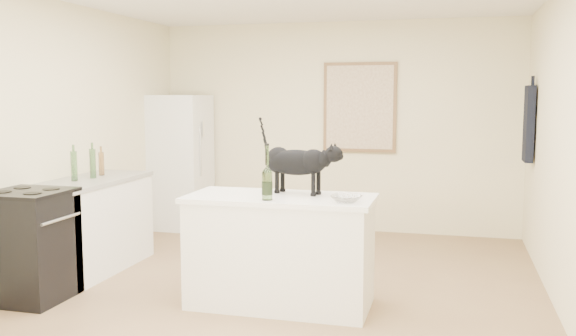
{
  "coord_description": "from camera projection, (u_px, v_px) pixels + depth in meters",
  "views": [
    {
      "loc": [
        1.42,
        -4.91,
        1.7
      ],
      "look_at": [
        0.15,
        -0.15,
        1.12
      ],
      "focal_mm": 38.68,
      "sensor_mm": 36.0,
      "label": 1
    }
  ],
  "objects": [
    {
      "name": "floor",
      "position": [
        276.0,
        296.0,
        5.28
      ],
      "size": [
        5.5,
        5.5,
        0.0
      ],
      "primitive_type": "plane",
      "color": "#8E714B",
      "rests_on": "ground"
    },
    {
      "name": "fridge_paper",
      "position": [
        204.0,
        129.0,
        7.77
      ],
      "size": [
        0.04,
        0.15,
        0.19
      ],
      "primitive_type": "cube",
      "rotation": [
        0.0,
        0.0,
        0.25
      ],
      "color": "white",
      "rests_on": "fridge"
    },
    {
      "name": "wall_front",
      "position": [
        85.0,
        196.0,
        2.48
      ],
      "size": [
        4.5,
        0.0,
        4.5
      ],
      "primitive_type": "plane",
      "rotation": [
        -1.57,
        0.0,
        0.0
      ],
      "color": "beige",
      "rests_on": "ground"
    },
    {
      "name": "hanging_garment",
      "position": [
        529.0,
        124.0,
        6.52
      ],
      "size": [
        0.08,
        0.34,
        0.8
      ],
      "primitive_type": "cube",
      "color": "black",
      "rests_on": "wall_right"
    },
    {
      "name": "counter_bottle_cluster",
      "position": [
        88.0,
        164.0,
        5.98
      ],
      "size": [
        0.12,
        0.49,
        0.29
      ],
      "color": "#1B5220",
      "rests_on": "left_countertop"
    },
    {
      "name": "wall_right",
      "position": [
        569.0,
        150.0,
        4.55
      ],
      "size": [
        0.0,
        5.5,
        5.5
      ],
      "primitive_type": "plane",
      "rotation": [
        1.57,
        0.0,
        -1.57
      ],
      "color": "beige",
      "rests_on": "ground"
    },
    {
      "name": "island_base",
      "position": [
        280.0,
        253.0,
        5.01
      ],
      "size": [
        1.44,
        0.67,
        0.86
      ],
      "primitive_type": "cube",
      "color": "white",
      "rests_on": "floor"
    },
    {
      "name": "left_cabinets",
      "position": [
        91.0,
        227.0,
        6.01
      ],
      "size": [
        0.6,
        1.4,
        0.86
      ],
      "primitive_type": "cube",
      "color": "white",
      "rests_on": "floor"
    },
    {
      "name": "fridge",
      "position": [
        180.0,
        162.0,
        7.93
      ],
      "size": [
        0.68,
        0.68,
        1.7
      ],
      "primitive_type": "cube",
      "color": "white",
      "rests_on": "floor"
    },
    {
      "name": "wall_left",
      "position": [
        40.0,
        139.0,
        5.7
      ],
      "size": [
        0.0,
        5.5,
        5.5
      ],
      "primitive_type": "plane",
      "rotation": [
        1.57,
        0.0,
        1.57
      ],
      "color": "beige",
      "rests_on": "ground"
    },
    {
      "name": "black_cat",
      "position": [
        296.0,
        166.0,
        5.03
      ],
      "size": [
        0.68,
        0.33,
        0.46
      ],
      "primitive_type": null,
      "rotation": [
        0.0,
        0.0,
        -0.22
      ],
      "color": "black",
      "rests_on": "island_top"
    },
    {
      "name": "wall_back",
      "position": [
        336.0,
        127.0,
        7.76
      ],
      "size": [
        4.5,
        0.0,
        4.5
      ],
      "primitive_type": "plane",
      "rotation": [
        1.57,
        0.0,
        0.0
      ],
      "color": "beige",
      "rests_on": "ground"
    },
    {
      "name": "artwork_canvas",
      "position": [
        359.0,
        107.0,
        7.61
      ],
      "size": [
        0.82,
        0.0,
        1.02
      ],
      "primitive_type": "cube",
      "color": "beige",
      "rests_on": "wall_back"
    },
    {
      "name": "glass_bowl",
      "position": [
        347.0,
        199.0,
        4.64
      ],
      "size": [
        0.25,
        0.25,
        0.06
      ],
      "primitive_type": "imported",
      "rotation": [
        0.0,
        0.0,
        -0.07
      ],
      "color": "silver",
      "rests_on": "island_top"
    },
    {
      "name": "stove",
      "position": [
        30.0,
        247.0,
        5.14
      ],
      "size": [
        0.6,
        0.6,
        0.9
      ],
      "primitive_type": "cube",
      "color": "black",
      "rests_on": "floor"
    },
    {
      "name": "left_countertop",
      "position": [
        89.0,
        181.0,
        5.96
      ],
      "size": [
        0.62,
        1.44,
        0.04
      ],
      "primitive_type": "cube",
      "color": "gray",
      "rests_on": "left_cabinets"
    },
    {
      "name": "artwork_frame",
      "position": [
        360.0,
        107.0,
        7.63
      ],
      "size": [
        0.9,
        0.03,
        1.1
      ],
      "primitive_type": "cube",
      "color": "brown",
      "rests_on": "wall_back"
    },
    {
      "name": "island_top",
      "position": [
        280.0,
        198.0,
        4.95
      ],
      "size": [
        1.5,
        0.7,
        0.04
      ],
      "primitive_type": "cube",
      "color": "white",
      "rests_on": "island_base"
    },
    {
      "name": "wine_bottle",
      "position": [
        267.0,
        175.0,
        4.73
      ],
      "size": [
        0.1,
        0.1,
        0.38
      ],
      "primitive_type": "cylinder",
      "rotation": [
        0.0,
        0.0,
        0.33
      ],
      "color": "#375D25",
      "rests_on": "island_top"
    }
  ]
}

